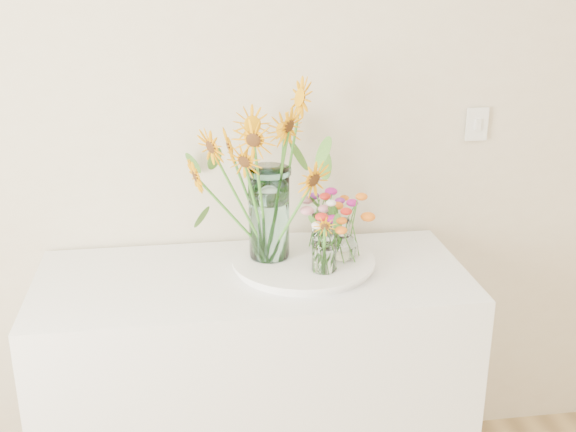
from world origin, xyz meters
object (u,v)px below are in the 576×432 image
Objects in this scene: small_vase_b at (344,239)px; tray at (303,264)px; counter at (255,393)px; small_vase_c at (322,230)px; small_vase_a at (324,252)px; mason_jar at (269,214)px.

tray is at bearing 174.79° from small_vase_b.
small_vase_b reaches higher than counter.
small_vase_c is (0.08, 0.10, 0.07)m from tray.
counter is at bearing 163.70° from small_vase_a.
small_vase_b is at bearing -66.30° from small_vase_c.
tray is 1.44× the size of mason_jar.
small_vase_c reaches higher than tray.
tray is 0.20m from mason_jar.
tray is 3.14× the size of small_vase_b.
small_vase_a is 1.08× the size of small_vase_c.
small_vase_a is at bearing -99.16° from small_vase_c.
mason_jar is (0.06, 0.07, 0.63)m from counter.
small_vase_b reaches higher than small_vase_c.
small_vase_b reaches higher than small_vase_a.
small_vase_c is (0.25, 0.14, 0.54)m from counter.
counter is 11.29× the size of small_vase_c.
small_vase_b is at bearing 4.37° from counter.
small_vase_c reaches higher than counter.
small_vase_a reaches higher than small_vase_c.
small_vase_c is at bearing 80.84° from small_vase_a.
small_vase_a is 0.94× the size of small_vase_b.
small_vase_c is at bearing 113.70° from small_vase_b.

